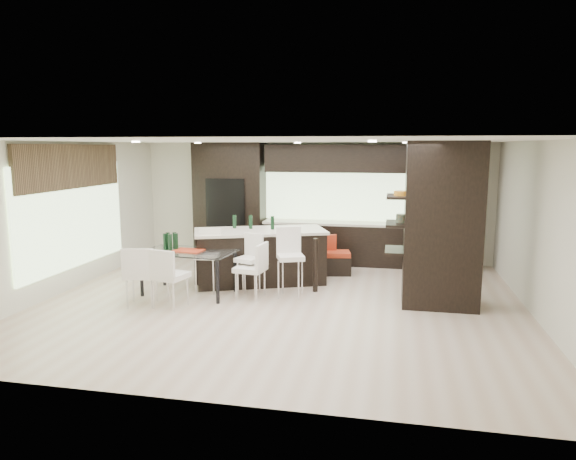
% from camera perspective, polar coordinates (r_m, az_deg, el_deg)
% --- Properties ---
extents(ground, '(8.00, 8.00, 0.00)m').
position_cam_1_polar(ground, '(8.76, -0.80, -8.07)').
color(ground, beige).
rests_on(ground, ground).
extents(back_wall, '(8.00, 0.02, 2.70)m').
position_cam_1_polar(back_wall, '(11.87, 2.82, 3.16)').
color(back_wall, silver).
rests_on(back_wall, ground).
extents(left_wall, '(0.02, 7.00, 2.70)m').
position_cam_1_polar(left_wall, '(10.09, -23.60, 1.32)').
color(left_wall, silver).
rests_on(left_wall, ground).
extents(right_wall, '(0.02, 7.00, 2.70)m').
position_cam_1_polar(right_wall, '(8.55, 26.37, -0.18)').
color(right_wall, silver).
rests_on(right_wall, ground).
extents(ceiling, '(8.00, 7.00, 0.02)m').
position_cam_1_polar(ceiling, '(8.36, -0.84, 9.88)').
color(ceiling, white).
rests_on(ceiling, ground).
extents(window_left, '(0.04, 3.20, 1.90)m').
position_cam_1_polar(window_left, '(10.23, -22.77, 1.47)').
color(window_left, '#B2D199').
rests_on(window_left, left_wall).
extents(window_back, '(3.40, 0.04, 1.20)m').
position_cam_1_polar(window_back, '(11.73, 5.70, 4.04)').
color(window_back, '#B2D199').
rests_on(window_back, back_wall).
extents(stone_accent, '(0.08, 3.00, 0.80)m').
position_cam_1_polar(stone_accent, '(10.14, -22.95, 6.51)').
color(stone_accent, brown).
rests_on(stone_accent, left_wall).
extents(ceiling_spots, '(4.00, 3.00, 0.02)m').
position_cam_1_polar(ceiling_spots, '(8.60, -0.47, 9.73)').
color(ceiling_spots, white).
rests_on(ceiling_spots, ceiling).
extents(back_cabinetry, '(6.80, 0.68, 2.70)m').
position_cam_1_polar(back_cabinetry, '(11.48, 5.03, 2.93)').
color(back_cabinetry, black).
rests_on(back_cabinetry, ground).
extents(refrigerator, '(0.90, 0.68, 1.90)m').
position_cam_1_polar(refrigerator, '(11.99, -6.49, 1.25)').
color(refrigerator, black).
rests_on(refrigerator, ground).
extents(partition_column, '(1.20, 0.80, 2.70)m').
position_cam_1_polar(partition_column, '(8.69, 16.76, 0.54)').
color(partition_column, black).
rests_on(partition_column, ground).
extents(kitchen_island, '(2.71, 1.91, 1.04)m').
position_cam_1_polar(kitchen_island, '(9.92, -3.09, -2.91)').
color(kitchen_island, black).
rests_on(kitchen_island, ground).
extents(stool_left, '(0.43, 0.43, 0.92)m').
position_cam_1_polar(stool_left, '(9.38, -8.91, -4.08)').
color(stool_left, white).
rests_on(stool_left, ground).
extents(stool_mid, '(0.49, 0.49, 0.87)m').
position_cam_1_polar(stool_mid, '(9.17, -4.39, -4.48)').
color(stool_mid, white).
rests_on(stool_mid, ground).
extents(stool_right, '(0.56, 0.56, 0.98)m').
position_cam_1_polar(stool_right, '(8.95, 0.28, -4.42)').
color(stool_right, white).
rests_on(stool_right, ground).
extents(bench, '(1.30, 0.70, 0.47)m').
position_cam_1_polar(bench, '(10.64, 3.61, -3.64)').
color(bench, black).
rests_on(bench, ground).
extents(floor_vase, '(0.52, 0.52, 1.29)m').
position_cam_1_polar(floor_vase, '(9.19, 14.48, -3.39)').
color(floor_vase, '#444934').
rests_on(floor_vase, ground).
extents(dining_table, '(1.71, 1.07, 0.78)m').
position_cam_1_polar(dining_table, '(9.33, -10.94, -4.66)').
color(dining_table, white).
rests_on(dining_table, ground).
extents(chair_near, '(0.59, 0.59, 0.92)m').
position_cam_1_polar(chair_near, '(8.62, -12.94, -5.43)').
color(chair_near, white).
rests_on(chair_near, ground).
extents(chair_far, '(0.61, 0.61, 0.93)m').
position_cam_1_polar(chair_far, '(8.84, -15.96, -5.16)').
color(chair_far, white).
rests_on(chair_far, ground).
extents(chair_end, '(0.54, 0.54, 0.89)m').
position_cam_1_polar(chair_end, '(8.95, -4.21, -4.74)').
color(chair_end, white).
rests_on(chair_end, ground).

